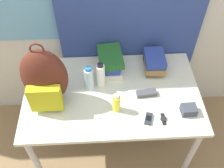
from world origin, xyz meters
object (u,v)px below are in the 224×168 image
object	(u,v)px
book_stack_left	(110,62)
water_bottle	(89,78)
cell_phone	(149,119)
sunglasses_case	(146,93)
sunscreen_bottle	(117,103)
wristwatch	(164,119)
sports_bottle	(101,75)
camera_pouch	(189,110)
backpack	(45,79)
book_stack_center	(154,61)

from	to	relation	value
book_stack_left	water_bottle	distance (m)	0.26
cell_phone	sunglasses_case	size ratio (longest dim) A/B	0.69
sunscreen_bottle	wristwatch	xyz separation A→B (m)	(0.33, -0.10, -0.07)
sports_bottle	camera_pouch	world-z (taller)	sports_bottle
book_stack_left	water_bottle	size ratio (longest dim) A/B	1.34
backpack	sports_bottle	xyz separation A→B (m)	(0.38, 0.13, -0.12)
sports_bottle	water_bottle	bearing A→B (deg)	-165.29
water_bottle	sunscreen_bottle	size ratio (longest dim) A/B	1.29
book_stack_left	book_stack_center	size ratio (longest dim) A/B	1.03
book_stack_left	book_stack_center	bearing A→B (deg)	-0.90
book_stack_center	sunglasses_case	distance (m)	0.31
sports_bottle	backpack	bearing A→B (deg)	-161.86
sports_bottle	cell_phone	distance (m)	0.48
book_stack_center	sports_bottle	size ratio (longest dim) A/B	1.24
book_stack_center	sunscreen_bottle	size ratio (longest dim) A/B	1.68
book_stack_left	camera_pouch	world-z (taller)	book_stack_left
sunscreen_bottle	cell_phone	bearing A→B (deg)	-23.97
book_stack_center	sunglasses_case	size ratio (longest dim) A/B	1.82
sunglasses_case	wristwatch	world-z (taller)	sunglasses_case
water_bottle	cell_phone	xyz separation A→B (m)	(0.41, -0.32, -0.09)
book_stack_center	cell_phone	xyz separation A→B (m)	(-0.12, -0.51, -0.06)
backpack	book_stack_center	bearing A→B (deg)	19.44
sports_bottle	sunscreen_bottle	size ratio (longest dim) A/B	1.35
backpack	sunscreen_bottle	world-z (taller)	backpack
backpack	cell_phone	distance (m)	0.77
backpack	book_stack_center	distance (m)	0.89
sunscreen_bottle	camera_pouch	bearing A→B (deg)	-5.89
sports_bottle	camera_pouch	distance (m)	0.69
book_stack_left	sports_bottle	bearing A→B (deg)	-115.31
backpack	water_bottle	distance (m)	0.34
book_stack_left	sunglasses_case	world-z (taller)	book_stack_left
book_stack_left	sunscreen_bottle	xyz separation A→B (m)	(0.02, -0.42, 0.00)
book_stack_center	wristwatch	distance (m)	0.52
sports_bottle	wristwatch	bearing A→B (deg)	-38.82
cell_phone	camera_pouch	world-z (taller)	camera_pouch
wristwatch	backpack	bearing A→B (deg)	164.74
sunscreen_bottle	book_stack_center	bearing A→B (deg)	50.61
camera_pouch	book_stack_center	bearing A→B (deg)	110.90
water_bottle	sunglasses_case	distance (m)	0.45
sunscreen_bottle	cell_phone	xyz separation A→B (m)	(0.22, -0.10, -0.07)
book_stack_center	water_bottle	bearing A→B (deg)	-160.40
book_stack_center	wristwatch	xyz separation A→B (m)	(-0.01, -0.51, -0.06)
book_stack_center	wristwatch	world-z (taller)	book_stack_center
sunscreen_bottle	camera_pouch	distance (m)	0.52
cell_phone	camera_pouch	xyz separation A→B (m)	(0.29, 0.05, 0.02)
book_stack_left	wristwatch	world-z (taller)	book_stack_left
cell_phone	wristwatch	size ratio (longest dim) A/B	1.08
book_stack_left	cell_phone	distance (m)	0.57
sports_bottle	camera_pouch	size ratio (longest dim) A/B	2.10
water_bottle	sunscreen_bottle	distance (m)	0.29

